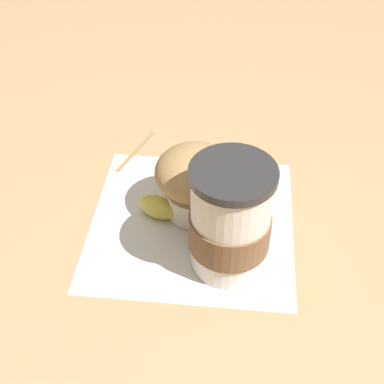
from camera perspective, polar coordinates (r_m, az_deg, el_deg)
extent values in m
plane|color=tan|center=(0.71, 0.00, -3.25)|extent=(3.00, 3.00, 0.00)
cube|color=white|center=(0.71, 0.00, -3.21)|extent=(0.30, 0.30, 0.00)
cylinder|color=silver|center=(0.62, 4.08, -3.18)|extent=(0.09, 0.09, 0.14)
cylinder|color=#2D2D2D|center=(0.57, 4.43, 1.96)|extent=(0.10, 0.10, 0.01)
cylinder|color=brown|center=(0.63, 4.03, -4.02)|extent=(0.10, 0.10, 0.04)
cylinder|color=white|center=(0.71, 0.56, -0.91)|extent=(0.08, 0.08, 0.04)
ellipsoid|color=#AD8451|center=(0.68, 0.59, 2.11)|extent=(0.11, 0.11, 0.06)
ellipsoid|color=#D6CC4C|center=(0.71, -3.59, -1.54)|extent=(0.06, 0.04, 0.03)
ellipsoid|color=#D6CC4C|center=(0.71, 0.83, -1.40)|extent=(0.07, 0.05, 0.03)
ellipsoid|color=#D6CC4C|center=(0.73, 4.55, 0.05)|extent=(0.07, 0.07, 0.03)
ellipsoid|color=brown|center=(0.77, 6.64, 2.31)|extent=(0.05, 0.06, 0.03)
cube|color=#9E7547|center=(0.83, -6.01, 4.37)|extent=(0.03, 0.11, 0.00)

